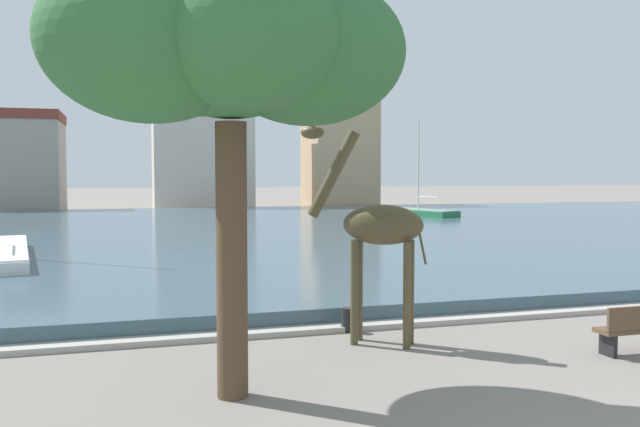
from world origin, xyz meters
name	(u,v)px	position (x,y,z in m)	size (l,w,h in m)	color
harbor_water	(234,232)	(0.00, 30.21, 0.21)	(90.49, 42.89, 0.42)	#3D5666
quay_edge_coping	(393,324)	(0.00, 8.51, 0.06)	(90.49, 0.50, 0.12)	#ADA89E
giraffe_statue	(376,229)	(-0.88, 7.29, 2.23)	(2.26, 1.71, 4.37)	#4C4228
sailboat_green	(416,215)	(13.75, 37.18, 0.45)	(3.58, 6.44, 6.88)	#236B42
shade_tree	(223,46)	(-4.09, 5.14, 5.12)	(5.17, 4.76, 6.44)	brown
mooring_bollard	(347,320)	(-1.10, 8.36, 0.25)	(0.24, 0.24, 0.50)	#232326
townhouse_corner_house	(12,162)	(-14.50, 55.96, 4.21)	(8.11, 7.77, 8.40)	gray
townhouse_tall_gabled	(202,136)	(1.31, 56.07, 6.68)	(8.91, 5.14, 13.32)	beige
townhouse_wide_warehouse	(339,146)	(13.98, 54.95, 5.83)	(6.06, 6.29, 11.62)	tan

